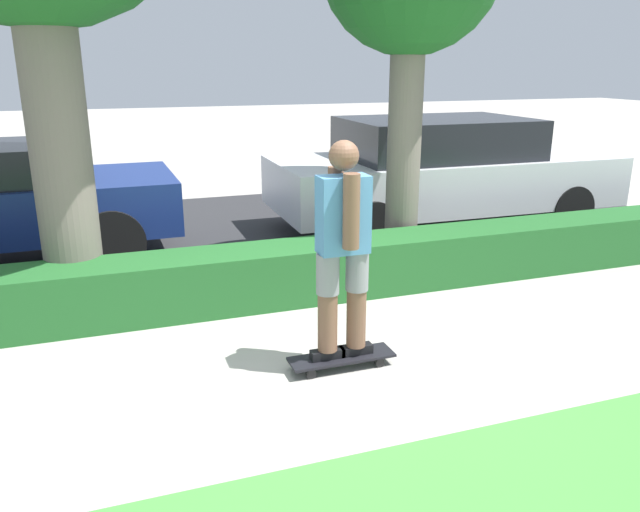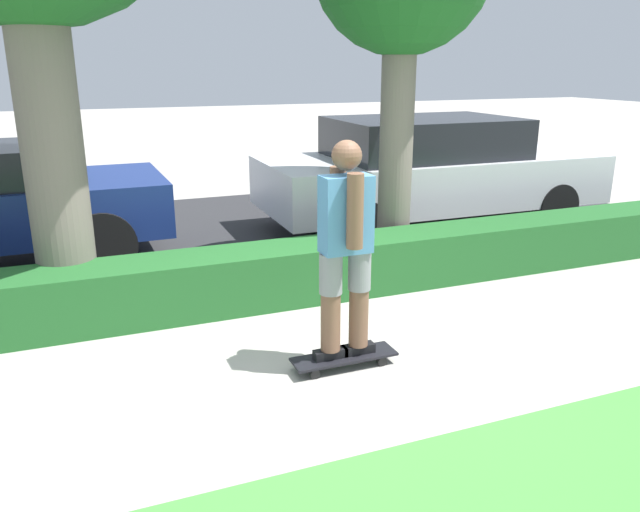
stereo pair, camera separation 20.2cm
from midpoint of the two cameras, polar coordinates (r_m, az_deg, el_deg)
ground_plane at (r=4.81m, az=1.52°, el=-10.47°), size 60.00×60.00×0.00m
street_asphalt at (r=8.58m, az=-9.61°, el=1.93°), size 12.83×5.00×0.01m
hedge_row at (r=6.09m, az=-4.40°, el=-1.63°), size 12.83×0.60×0.54m
skateboard at (r=4.84m, az=1.02°, el=-9.27°), size 0.82×0.24×0.09m
skater_person at (r=4.51m, az=1.08°, el=0.89°), size 0.49×0.42×1.64m
parked_car_middle at (r=8.98m, az=9.28°, el=7.79°), size 4.80×2.00×1.51m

